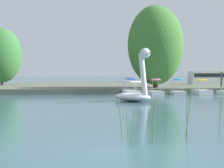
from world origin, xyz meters
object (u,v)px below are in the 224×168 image
(pedal_boat_blue, at_px, (131,90))
(tree_willow_near_path, at_px, (2,55))
(tree_willow_overhanging, at_px, (155,45))
(parked_van, at_px, (207,77))
(pedal_boat_cyan, at_px, (178,90))
(pedal_boat_yellow, at_px, (202,90))
(swan_boat, at_px, (134,90))
(pedal_boat_pink, at_px, (156,90))
(person_on_path, at_px, (222,78))

(pedal_boat_blue, bearing_deg, tree_willow_near_path, 134.95)
(pedal_boat_blue, height_order, tree_willow_near_path, tree_willow_near_path)
(tree_willow_near_path, bearing_deg, tree_willow_overhanging, -31.92)
(tree_willow_overhanging, distance_m, parked_van, 14.86)
(pedal_boat_blue, distance_m, pedal_boat_cyan, 4.41)
(pedal_boat_blue, xyz_separation_m, pedal_boat_yellow, (6.76, -0.25, -0.07))
(swan_boat, relative_size, pedal_boat_pink, 1.79)
(pedal_boat_blue, distance_m, tree_willow_overhanging, 6.46)
(pedal_boat_cyan, xyz_separation_m, tree_willow_overhanging, (-1.26, 3.69, 4.44))
(pedal_boat_blue, distance_m, parked_van, 19.16)
(swan_boat, xyz_separation_m, pedal_boat_yellow, (7.94, 7.67, -0.43))
(pedal_boat_blue, height_order, pedal_boat_cyan, pedal_boat_blue)
(pedal_boat_pink, bearing_deg, swan_boat, -114.28)
(swan_boat, bearing_deg, pedal_boat_yellow, 44.03)
(pedal_boat_pink, bearing_deg, pedal_boat_cyan, 1.54)
(pedal_boat_yellow, bearing_deg, pedal_boat_pink, -179.26)
(pedal_boat_yellow, distance_m, parked_van, 15.62)
(pedal_boat_cyan, xyz_separation_m, tree_willow_near_path, (-18.67, 14.54, 3.87))
(pedal_boat_blue, distance_m, person_on_path, 11.30)
(pedal_boat_cyan, xyz_separation_m, parked_van, (8.59, 14.28, 1.03))
(swan_boat, relative_size, pedal_boat_blue, 1.69)
(person_on_path, distance_m, parked_van, 10.41)
(pedal_boat_blue, bearing_deg, tree_willow_overhanging, 47.61)
(swan_boat, bearing_deg, pedal_boat_cyan, 53.95)
(swan_boat, relative_size, pedal_boat_yellow, 1.76)
(pedal_boat_pink, distance_m, tree_willow_near_path, 22.39)
(tree_willow_near_path, bearing_deg, pedal_boat_cyan, -37.91)
(pedal_boat_blue, xyz_separation_m, pedal_boat_cyan, (4.40, -0.25, 0.02))
(person_on_path, bearing_deg, tree_willow_overhanging, -176.39)
(swan_boat, relative_size, person_on_path, 2.05)
(swan_boat, bearing_deg, pedal_boat_blue, 81.53)
(pedal_boat_blue, bearing_deg, swan_boat, -98.47)
(tree_willow_near_path, xyz_separation_m, parked_van, (27.26, -0.26, -2.83))
(tree_willow_overhanging, height_order, parked_van, tree_willow_overhanging)
(pedal_boat_cyan, bearing_deg, pedal_boat_yellow, 0.01)
(pedal_boat_pink, relative_size, pedal_boat_cyan, 1.05)
(swan_boat, height_order, pedal_boat_blue, swan_boat)
(tree_willow_overhanging, bearing_deg, person_on_path, 3.61)
(pedal_boat_blue, bearing_deg, pedal_boat_yellow, -2.09)
(pedal_boat_blue, relative_size, person_on_path, 1.21)
(pedal_boat_pink, distance_m, pedal_boat_cyan, 2.15)
(parked_van, bearing_deg, tree_willow_overhanging, -132.95)
(pedal_boat_pink, bearing_deg, pedal_boat_yellow, 0.74)
(tree_willow_overhanging, bearing_deg, pedal_boat_blue, -132.39)
(tree_willow_overhanging, bearing_deg, pedal_boat_pink, -103.34)
(pedal_boat_blue, bearing_deg, person_on_path, 20.35)
(swan_boat, xyz_separation_m, pedal_boat_pink, (3.44, 7.61, -0.41))
(swan_boat, height_order, tree_willow_overhanging, tree_willow_overhanging)
(pedal_boat_yellow, relative_size, tree_willow_overhanging, 0.25)
(pedal_boat_yellow, distance_m, person_on_path, 5.75)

